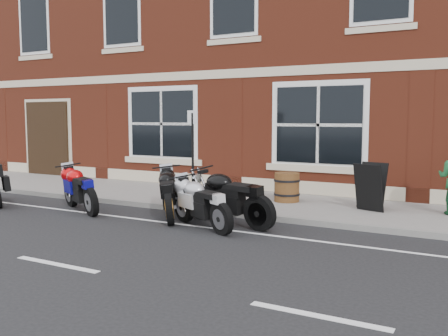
{
  "coord_description": "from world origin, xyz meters",
  "views": [
    {
      "loc": [
        5.63,
        -8.11,
        2.17
      ],
      "look_at": [
        0.29,
        1.6,
        1.04
      ],
      "focal_mm": 40.0,
      "sensor_mm": 36.0,
      "label": 1
    }
  ],
  "objects": [
    {
      "name": "moto_sport_silver",
      "position": [
        0.58,
        0.16,
        0.52
      ],
      "size": [
        1.86,
        1.03,
        0.91
      ],
      "rotation": [
        0.0,
        0.0,
        1.1
      ],
      "color": "black",
      "rests_on": "ground"
    },
    {
      "name": "parking_sign",
      "position": [
        -0.69,
        1.83,
        1.4
      ],
      "size": [
        0.31,
        0.08,
        2.21
      ],
      "rotation": [
        0.0,
        0.0,
        -0.19
      ],
      "color": "black",
      "rests_on": "sidewalk"
    },
    {
      "name": "moto_sport_red",
      "position": [
        -2.81,
        0.33,
        0.55
      ],
      "size": [
        1.95,
        1.1,
        0.96
      ],
      "rotation": [
        0.0,
        0.0,
        1.09
      ],
      "color": "black",
      "rests_on": "ground"
    },
    {
      "name": "moto_sport_black",
      "position": [
        -0.53,
        0.71,
        0.56
      ],
      "size": [
        1.36,
        1.87,
        0.98
      ],
      "rotation": [
        0.0,
        0.0,
        0.61
      ],
      "color": "black",
      "rests_on": "ground"
    },
    {
      "name": "barrel_planter",
      "position": [
        1.17,
        3.19,
        0.47
      ],
      "size": [
        0.64,
        0.64,
        0.71
      ],
      "color": "#542D16",
      "rests_on": "sidewalk"
    },
    {
      "name": "pub_building",
      "position": [
        0.0,
        10.5,
        6.0
      ],
      "size": [
        24.0,
        12.0,
        12.0
      ],
      "primitive_type": "cube",
      "color": "maroon",
      "rests_on": "ground"
    },
    {
      "name": "kerb",
      "position": [
        0.0,
        1.42,
        0.06
      ],
      "size": [
        30.0,
        0.16,
        0.12
      ],
      "primitive_type": "cube",
      "color": "slate",
      "rests_on": "ground"
    },
    {
      "name": "sidewalk",
      "position": [
        0.0,
        3.0,
        0.06
      ],
      "size": [
        30.0,
        3.0,
        0.12
      ],
      "primitive_type": "cube",
      "color": "slate",
      "rests_on": "ground"
    },
    {
      "name": "ground",
      "position": [
        0.0,
        0.0,
        0.0
      ],
      "size": [
        80.0,
        80.0,
        0.0
      ],
      "primitive_type": "plane",
      "color": "black",
      "rests_on": "ground"
    },
    {
      "name": "moto_naked_black",
      "position": [
        0.9,
        0.67,
        0.6
      ],
      "size": [
        2.27,
        0.71,
        1.04
      ],
      "rotation": [
        0.0,
        0.0,
        1.32
      ],
      "color": "black",
      "rests_on": "ground"
    },
    {
      "name": "a_board_sign",
      "position": [
        3.21,
        2.98,
        0.65
      ],
      "size": [
        0.72,
        0.58,
        1.06
      ],
      "primitive_type": null,
      "rotation": [
        0.0,
        0.0,
        -0.28
      ],
      "color": "black",
      "rests_on": "sidewalk"
    }
  ]
}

